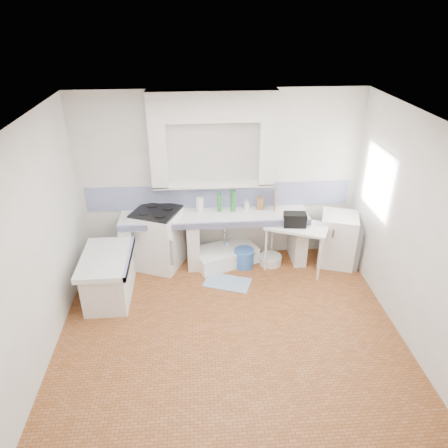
{
  "coord_description": "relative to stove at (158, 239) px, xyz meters",
  "views": [
    {
      "loc": [
        -0.4,
        -4.23,
        3.89
      ],
      "look_at": [
        0.0,
        1.0,
        1.1
      ],
      "focal_mm": 33.45,
      "sensor_mm": 36.0,
      "label": 1
    }
  ],
  "objects": [
    {
      "name": "fridge",
      "position": [
        2.94,
        -0.15,
        -0.05
      ],
      "size": [
        0.71,
        0.71,
        0.88
      ],
      "primitive_type": "cube",
      "rotation": [
        0.0,
        0.0,
        -0.31
      ],
      "color": "white",
      "rests_on": "ground"
    },
    {
      "name": "lace_valance",
      "position": [
        3.3,
        -0.51,
        1.49
      ],
      "size": [
        0.01,
        0.84,
        0.24
      ],
      "primitive_type": "cube",
      "color": "white",
      "rests_on": "ground"
    },
    {
      "name": "peninsula_base",
      "position": [
        -0.68,
        -0.81,
        -0.18
      ],
      "size": [
        0.6,
        1.0,
        0.62
      ],
      "primitive_type": "cube",
      "color": "white",
      "rests_on": "ground"
    },
    {
      "name": "water_bottle_a",
      "position": [
        1.08,
        0.14,
        -0.35
      ],
      "size": [
        0.1,
        0.1,
        0.27
      ],
      "primitive_type": "cylinder",
      "rotation": [
        0.0,
        0.0,
        -0.43
      ],
      "color": "silver",
      "rests_on": "ground"
    },
    {
      "name": "backsplash",
      "position": [
        1.02,
        0.27,
        0.61
      ],
      "size": [
        4.27,
        0.03,
        0.4
      ],
      "primitive_type": "cube",
      "color": "navy",
      "rests_on": "ground"
    },
    {
      "name": "water_bottle_b",
      "position": [
        1.14,
        0.1,
        -0.32
      ],
      "size": [
        0.09,
        0.09,
        0.34
      ],
      "primitive_type": "cylinder",
      "rotation": [
        0.0,
        0.0,
        0.02
      ],
      "color": "silver",
      "rests_on": "ground"
    },
    {
      "name": "rug",
      "position": [
        1.08,
        -0.62,
        -0.48
      ],
      "size": [
        0.8,
        0.62,
        0.01
      ],
      "primitive_type": "cube",
      "rotation": [
        0.0,
        0.0,
        -0.35
      ],
      "color": "#3A6799",
      "rests_on": "ground"
    },
    {
      "name": "counter_pier_right",
      "position": [
        2.32,
        -0.01,
        -0.08
      ],
      "size": [
        0.2,
        0.55,
        0.82
      ],
      "primitive_type": "cube",
      "color": "white",
      "rests_on": "ground"
    },
    {
      "name": "green_bottle_a",
      "position": [
        1.01,
        0.11,
        0.57
      ],
      "size": [
        0.08,
        0.08,
        0.31
      ],
      "primitive_type": "cylinder",
      "rotation": [
        0.0,
        0.0,
        0.28
      ],
      "color": "#277D2B",
      "rests_on": "counter_slab"
    },
    {
      "name": "black_bag",
      "position": [
        2.16,
        -0.29,
        0.42
      ],
      "size": [
        0.36,
        0.23,
        0.22
      ],
      "primitive_type": "cube",
      "rotation": [
        0.0,
        0.0,
        -0.1
      ],
      "color": "black",
      "rests_on": "side_table"
    },
    {
      "name": "counter_slab",
      "position": [
        0.92,
        -0.01,
        0.37
      ],
      "size": [
        3.0,
        0.6,
        0.08
      ],
      "primitive_type": "cube",
      "color": "white",
      "rests_on": "ground"
    },
    {
      "name": "ceiling",
      "position": [
        1.02,
        -1.71,
        2.31
      ],
      "size": [
        4.5,
        4.5,
        0.0
      ],
      "primitive_type": "plane",
      "rotation": [
        3.14,
        0.0,
        0.0
      ],
      "color": "white",
      "rests_on": "ground"
    },
    {
      "name": "wall_front",
      "position": [
        1.02,
        -3.71,
        0.91
      ],
      "size": [
        4.5,
        0.0,
        4.5
      ],
      "primitive_type": "plane",
      "rotation": [
        -1.57,
        0.0,
        0.0
      ],
      "color": "white",
      "rests_on": "ground"
    },
    {
      "name": "green_bottle_b",
      "position": [
        1.23,
        0.1,
        0.59
      ],
      "size": [
        0.1,
        0.1,
        0.36
      ],
      "primitive_type": "cylinder",
      "rotation": [
        0.0,
        0.0,
        -0.28
      ],
      "color": "#277D2B",
      "rests_on": "counter_slab"
    },
    {
      "name": "side_table",
      "position": [
        2.2,
        -0.26,
        -0.09
      ],
      "size": [
        1.09,
        0.87,
        0.04
      ],
      "primitive_type": "cube",
      "rotation": [
        0.0,
        0.0,
        -0.41
      ],
      "color": "white",
      "rests_on": "ground"
    },
    {
      "name": "paper_towel",
      "position": [
        0.69,
        0.14,
        0.53
      ],
      "size": [
        0.12,
        0.12,
        0.24
      ],
      "primitive_type": "cylinder",
      "rotation": [
        0.0,
        0.0,
        0.01
      ],
      "color": "white",
      "rests_on": "counter_slab"
    },
    {
      "name": "counter_pier_mid",
      "position": [
        0.57,
        -0.01,
        -0.08
      ],
      "size": [
        0.2,
        0.55,
        0.82
      ],
      "primitive_type": "cube",
      "color": "white",
      "rests_on": "ground"
    },
    {
      "name": "peninsula_top",
      "position": [
        -0.68,
        -0.81,
        0.17
      ],
      "size": [
        0.7,
        1.1,
        0.08
      ],
      "primitive_type": "cube",
      "color": "white",
      "rests_on": "ground"
    },
    {
      "name": "basin_white",
      "position": [
        1.85,
        -0.11,
        -0.41
      ],
      "size": [
        0.43,
        0.43,
        0.14
      ],
      "primitive_type": "cylinder",
      "rotation": [
        0.0,
        0.0,
        0.18
      ],
      "color": "white",
      "rests_on": "ground"
    },
    {
      "name": "cutting_board",
      "position": [
        1.92,
        0.14,
        0.56
      ],
      "size": [
        0.08,
        0.22,
        0.3
      ],
      "primitive_type": "cube",
      "rotation": [
        0.0,
        0.0,
        -0.27
      ],
      "color": "olive",
      "rests_on": "counter_slab"
    },
    {
      "name": "bucket_blue",
      "position": [
        1.39,
        -0.15,
        -0.33
      ],
      "size": [
        0.36,
        0.36,
        0.31
      ],
      "primitive_type": "cylinder",
      "rotation": [
        0.0,
        0.0,
        0.1
      ],
      "color": "#3568BD",
      "rests_on": "ground"
    },
    {
      "name": "bucket_red",
      "position": [
        0.87,
        -0.07,
        -0.36
      ],
      "size": [
        0.36,
        0.36,
        0.26
      ],
      "primitive_type": "cylinder",
      "rotation": [
        0.0,
        0.0,
        -0.32
      ],
      "color": "red",
      "rests_on": "ground"
    },
    {
      "name": "peninsula_lip",
      "position": [
        -0.35,
        -0.81,
        0.17
      ],
      "size": [
        0.04,
        1.1,
        0.1
      ],
      "primitive_type": "cube",
      "color": "navy",
      "rests_on": "ground"
    },
    {
      "name": "wall_right",
      "position": [
        3.27,
        -1.71,
        0.91
      ],
      "size": [
        0.0,
        4.5,
        4.5
      ],
      "primitive_type": "plane",
      "rotation": [
        1.57,
        0.0,
        -1.57
      ],
      "color": "white",
      "rests_on": "ground"
    },
    {
      "name": "window_frame",
      "position": [
        3.44,
        -0.51,
        1.11
      ],
      "size": [
        0.35,
        0.86,
        1.06
      ],
      "primitive_type": "cube",
      "color": "#341D10",
      "rests_on": "ground"
    },
    {
      "name": "counter_lip",
      "position": [
        0.92,
        -0.29,
        0.37
      ],
      "size": [
        3.0,
        0.04,
        0.1
      ],
      "primitive_type": "cube",
      "color": "navy",
      "rests_on": "ground"
    },
    {
      "name": "soap_bottle",
      "position": [
        1.45,
        0.14,
        0.5
      ],
      "size": [
        0.09,
        0.09,
        0.18
      ],
      "primitive_type": "imported",
      "rotation": [
        0.0,
        0.0,
        0.14
      ],
      "color": "white",
      "rests_on": "counter_slab"
    },
    {
      "name": "knife_block",
      "position": [
        1.68,
        0.14,
        0.52
      ],
      "size": [
        0.12,
        0.11,
        0.21
      ],
      "primitive_type": "cube",
      "rotation": [
        0.0,
        0.0,
        -0.28
      ],
      "color": "olive",
      "rests_on": "counter_slab"
    },
    {
      "name": "wall_left",
      "position": [
        -1.23,
        -1.71,
        0.91
      ],
      "size": [
        0.0,
        4.5,
        4.5
      ],
      "primitive_type": "plane",
      "rotation": [
        1.57,
        0.0,
        1.57
      ],
      "color": "white",
      "rests_on": "ground"
    },
    {
      "name": "floor",
      "position": [
        1.02,
        -1.71,
        -0.49
      ],
      "size": [
        4.5,
        4.5,
        0.0
      ],
      "primitive_type": "plane",
      "color": "brown",
      "rests_on": "ground"
    },
    {
      "name": "counter_pier_left",
      "position": [
        -0.48,
        -0.01,
        -0.08
      ],
      "size": [
        0.2,
        0.55,
        0.82
      ],
      "primitive_type": "cube",
      "color": "white",
      "rests_on": "ground"
    },
    {
      "name": "stove",
      "position": [
        0.0,
        0.0,
        0.0
      ],
      "size": [
        0.89,
        0.88,
        0.97
      ],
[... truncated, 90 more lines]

